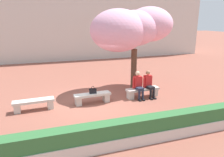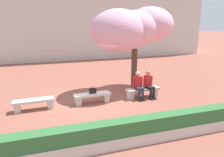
% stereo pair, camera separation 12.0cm
% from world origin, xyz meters
% --- Properties ---
extents(ground_plane, '(100.00, 100.00, 0.00)m').
position_xyz_m(ground_plane, '(0.00, 0.00, 0.00)').
color(ground_plane, '#8E5142').
extents(building_facade, '(28.00, 4.00, 8.01)m').
position_xyz_m(building_facade, '(0.00, 12.57, 4.01)').
color(building_facade, beige).
rests_on(building_facade, ground).
extents(stone_bench_west_end, '(1.64, 0.49, 0.45)m').
position_xyz_m(stone_bench_west_end, '(-2.46, 0.00, 0.30)').
color(stone_bench_west_end, beige).
rests_on(stone_bench_west_end, ground).
extents(stone_bench_near_west, '(1.64, 0.49, 0.45)m').
position_xyz_m(stone_bench_near_west, '(0.00, 0.00, 0.30)').
color(stone_bench_near_west, beige).
rests_on(stone_bench_near_west, ground).
extents(stone_bench_center, '(1.64, 0.49, 0.45)m').
position_xyz_m(stone_bench_center, '(2.46, 0.00, 0.30)').
color(stone_bench_center, beige).
rests_on(stone_bench_center, ground).
extents(person_seated_left, '(0.51, 0.69, 1.29)m').
position_xyz_m(person_seated_left, '(2.19, -0.05, 0.70)').
color(person_seated_left, black).
rests_on(person_seated_left, ground).
extents(person_seated_right, '(0.51, 0.72, 1.29)m').
position_xyz_m(person_seated_right, '(2.74, -0.05, 0.70)').
color(person_seated_right, black).
rests_on(person_seated_right, ground).
extents(handbag, '(0.30, 0.15, 0.34)m').
position_xyz_m(handbag, '(0.03, 0.00, 0.58)').
color(handbag, black).
rests_on(handbag, stone_bench_near_west).
extents(cherry_tree_main, '(4.43, 2.92, 4.26)m').
position_xyz_m(cherry_tree_main, '(2.47, 1.39, 3.18)').
color(cherry_tree_main, '#513828').
rests_on(cherry_tree_main, ground).
extents(planter_hedge_foreground, '(9.47, 0.50, 0.80)m').
position_xyz_m(planter_hedge_foreground, '(0.00, -3.57, 0.39)').
color(planter_hedge_foreground, beige).
rests_on(planter_hedge_foreground, ground).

